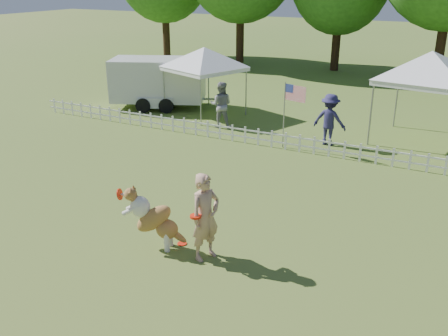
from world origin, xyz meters
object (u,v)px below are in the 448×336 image
object	(u,v)px
dog	(155,219)
frisbee_on_turf	(182,244)
spectator_b	(330,120)
canopy_tent_left	(205,82)
canopy_tent_right	(426,99)
spectator_a	(221,105)
cargo_trailer	(158,83)
handler	(205,217)
flag_pole	(284,115)

from	to	relation	value
dog	frisbee_on_turf	xyz separation A→B (m)	(0.43, 0.37, -0.67)
dog	spectator_b	xyz separation A→B (m)	(1.26, 8.56, 0.21)
canopy_tent_left	canopy_tent_right	world-z (taller)	canopy_tent_right
spectator_a	spectator_b	world-z (taller)	spectator_b
dog	cargo_trailer	size ratio (longest dim) A/B	0.27
frisbee_on_turf	cargo_trailer	distance (m)	12.35
handler	canopy_tent_left	distance (m)	11.49
handler	frisbee_on_turf	xyz separation A→B (m)	(-0.73, 0.23, -0.92)
handler	flag_pole	bearing A→B (deg)	30.21
handler	spectator_a	bearing A→B (deg)	47.15
dog	handler	bearing A→B (deg)	-9.70
canopy_tent_right	spectator_a	distance (m)	7.30
canopy_tent_left	cargo_trailer	xyz separation A→B (m)	(-2.41, 0.11, -0.27)
spectator_a	handler	bearing A→B (deg)	98.10
dog	canopy_tent_left	bearing A→B (deg)	97.70
dog	canopy_tent_right	size ratio (longest dim) A/B	0.44
dog	canopy_tent_left	world-z (taller)	canopy_tent_left
handler	cargo_trailer	size ratio (longest dim) A/B	0.38
frisbee_on_turf	canopy_tent_right	size ratio (longest dim) A/B	0.07
canopy_tent_right	flag_pole	world-z (taller)	canopy_tent_right
canopy_tent_left	spectator_b	world-z (taller)	canopy_tent_left
spectator_a	cargo_trailer	bearing A→B (deg)	-38.96
handler	canopy_tent_left	world-z (taller)	canopy_tent_left
frisbee_on_turf	canopy_tent_left	bearing A→B (deg)	116.94
cargo_trailer	flag_pole	bearing A→B (deg)	-44.82
frisbee_on_turf	canopy_tent_left	size ratio (longest dim) A/B	0.08
frisbee_on_turf	spectator_b	xyz separation A→B (m)	(0.83, 8.20, 0.88)
canopy_tent_left	spectator_b	distance (m)	6.01
dog	cargo_trailer	distance (m)	12.36
dog	spectator_a	size ratio (longest dim) A/B	0.77
handler	spectator_a	xyz separation A→B (m)	(-4.19, 8.58, -0.05)
canopy_tent_right	spectator_b	size ratio (longest dim) A/B	1.74
cargo_trailer	frisbee_on_turf	bearing A→B (deg)	-76.92
canopy_tent_left	flag_pole	size ratio (longest dim) A/B	1.22
flag_pole	dog	bearing A→B (deg)	-75.18
cargo_trailer	flag_pole	size ratio (longest dim) A/B	2.21
frisbee_on_turf	flag_pole	size ratio (longest dim) A/B	0.09
handler	cargo_trailer	distance (m)	12.94
canopy_tent_right	flag_pole	xyz separation A→B (m)	(-4.08, -2.80, -0.43)
frisbee_on_turf	flag_pole	distance (m)	7.29
frisbee_on_turf	canopy_tent_right	bearing A→B (deg)	70.05
spectator_a	canopy_tent_right	bearing A→B (deg)	175.04
canopy_tent_right	spectator_a	bearing A→B (deg)	-158.96
canopy_tent_right	flag_pole	size ratio (longest dim) A/B	1.38
cargo_trailer	dog	bearing A→B (deg)	-79.54
handler	dog	distance (m)	1.20
canopy_tent_left	spectator_a	bearing A→B (deg)	-22.16
flag_pole	canopy_tent_right	bearing A→B (deg)	49.14
handler	canopy_tent_left	bearing A→B (deg)	50.82
flag_pole	spectator_b	bearing A→B (deg)	52.90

